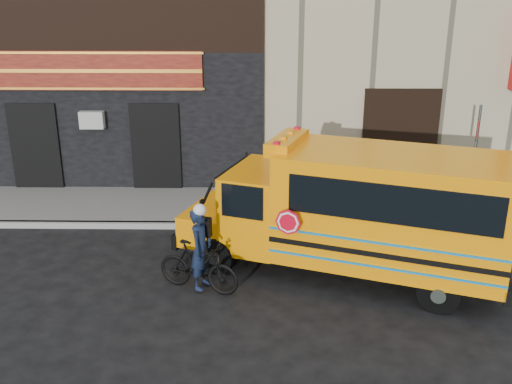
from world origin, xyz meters
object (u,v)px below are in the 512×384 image
at_px(bicycle, 198,267).
at_px(cyclist, 201,251).
at_px(sign_pole, 474,160).
at_px(school_bus, 359,209).

bearing_deg(bicycle, cyclist, -28.90).
distance_m(sign_pole, cyclist, 7.55).
bearing_deg(cyclist, sign_pole, -43.54).
height_order(sign_pole, cyclist, sign_pole).
xyz_separation_m(school_bus, cyclist, (-3.23, -0.70, -0.66)).
distance_m(school_bus, sign_pole, 4.44).
relative_size(sign_pole, cyclist, 1.85).
bearing_deg(bicycle, sign_pole, -39.67).
xyz_separation_m(sign_pole, bicycle, (-6.64, -3.65, -1.20)).
bearing_deg(cyclist, school_bus, -60.02).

